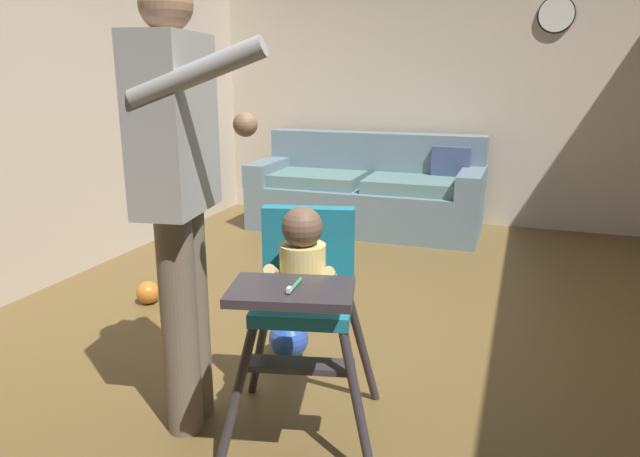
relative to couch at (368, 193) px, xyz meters
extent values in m
cube|color=brown|center=(0.52, -2.44, -0.38)|extent=(5.90, 7.46, 0.10)
cube|color=beige|center=(0.52, 0.52, 1.02)|extent=(5.10, 0.06, 2.70)
cube|color=beige|center=(-1.65, -2.14, 1.02)|extent=(0.06, 6.46, 2.70)
cube|color=slate|center=(-0.01, -0.06, -0.13)|extent=(2.06, 0.84, 0.40)
cube|color=slate|center=(-0.01, 0.27, 0.30)|extent=(2.06, 0.22, 0.46)
cube|color=slate|center=(-0.95, -0.06, 0.17)|extent=(0.20, 0.84, 0.20)
cube|color=slate|center=(0.93, -0.06, 0.17)|extent=(0.20, 0.84, 0.20)
cube|color=slate|center=(-0.45, -0.11, 0.12)|extent=(0.82, 0.60, 0.11)
cube|color=slate|center=(0.44, -0.11, 0.12)|extent=(0.82, 0.60, 0.11)
cube|color=#3D4C75|center=(0.72, 0.14, 0.27)|extent=(0.35, 0.12, 0.34)
cylinder|color=#342E33|center=(0.44, -3.48, -0.07)|extent=(0.14, 0.19, 0.53)
cylinder|color=#342E33|center=(0.87, -3.38, -0.07)|extent=(0.19, 0.14, 0.53)
cylinder|color=#342E33|center=(0.34, -3.05, -0.07)|extent=(0.19, 0.14, 0.53)
cylinder|color=#342E33|center=(0.77, -2.95, -0.07)|extent=(0.14, 0.19, 0.53)
cube|color=teal|center=(0.60, -3.21, 0.21)|extent=(0.43, 0.43, 0.05)
cube|color=teal|center=(0.57, -3.07, 0.40)|extent=(0.37, 0.15, 0.32)
cube|color=#342E33|center=(0.67, -3.49, 0.38)|extent=(0.45, 0.35, 0.03)
cube|color=#342E33|center=(0.63, -3.32, 0.02)|extent=(0.41, 0.19, 0.02)
cylinder|color=#E9D27B|center=(0.61, -3.23, 0.35)|extent=(0.20, 0.20, 0.22)
sphere|color=brown|center=(0.61, -3.24, 0.53)|extent=(0.15, 0.15, 0.15)
cylinder|color=#E9D27B|center=(0.52, -3.29, 0.36)|extent=(0.08, 0.15, 0.10)
cylinder|color=#E9D27B|center=(0.72, -3.25, 0.36)|extent=(0.08, 0.15, 0.10)
cylinder|color=#38A366|center=(0.68, -3.49, 0.40)|extent=(0.02, 0.13, 0.01)
cube|color=white|center=(0.69, -3.55, 0.41)|extent=(0.01, 0.02, 0.02)
cylinder|color=#6C5D4E|center=(0.14, -3.35, 0.12)|extent=(0.14, 0.14, 0.89)
cylinder|color=#6C5D4E|center=(0.12, -3.23, 0.12)|extent=(0.14, 0.14, 0.89)
cube|color=#9F9F9B|center=(0.13, -3.29, 0.88)|extent=(0.26, 0.43, 0.64)
sphere|color=#997051|center=(0.13, -3.29, 1.29)|extent=(0.19, 0.19, 0.19)
cylinder|color=#9F9F9B|center=(0.33, -3.44, 1.06)|extent=(0.48, 0.15, 0.23)
sphere|color=#997051|center=(0.48, -3.41, 0.90)|extent=(0.08, 0.08, 0.08)
cylinder|color=#9F9F9B|center=(0.09, -3.06, 0.88)|extent=(0.07, 0.07, 0.58)
sphere|color=orange|center=(-0.80, -2.28, -0.26)|extent=(0.14, 0.14, 0.14)
sphere|color=#284CB7|center=(0.30, -2.64, -0.23)|extent=(0.20, 0.20, 0.20)
cylinder|color=white|center=(1.49, 0.47, 1.55)|extent=(0.28, 0.03, 0.28)
cylinder|color=black|center=(1.49, 0.48, 1.55)|extent=(0.31, 0.02, 0.31)
camera|label=1|loc=(1.34, -5.12, 1.06)|focal=32.54mm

